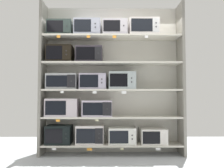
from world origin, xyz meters
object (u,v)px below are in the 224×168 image
object	(u,v)px
microwave_7	(93,82)
microwave_8	(122,81)
microwave_10	(89,55)
microwave_13	(115,29)
microwave_14	(144,28)
microwave_6	(62,82)
microwave_11	(60,29)
microwave_12	(88,29)
microwave_3	(153,136)
microwave_9	(60,54)
microwave_5	(97,108)
microwave_1	(90,134)
microwave_4	(63,107)
microwave_0	(59,134)
microwave_2	(122,136)

from	to	relation	value
microwave_7	microwave_8	world-z (taller)	microwave_8
microwave_8	microwave_10	world-z (taller)	microwave_10
microwave_13	microwave_14	world-z (taller)	microwave_14
microwave_8	microwave_14	world-z (taller)	microwave_14
microwave_6	microwave_11	distance (m)	0.99
microwave_12	microwave_6	bearing A→B (deg)	179.98
microwave_7	microwave_14	world-z (taller)	microwave_14
microwave_3	microwave_9	world-z (taller)	microwave_9
microwave_5	microwave_8	xyz separation A→B (m)	(0.45, 0.00, 0.51)
microwave_6	microwave_8	bearing A→B (deg)	-0.00
microwave_1	microwave_13	size ratio (longest dim) A/B	1.11
microwave_4	microwave_11	bearing A→B (deg)	180.00
microwave_8	microwave_9	world-z (taller)	microwave_9
microwave_7	microwave_8	bearing A→B (deg)	0.02
microwave_12	microwave_13	size ratio (longest dim) A/B	1.07
microwave_0	microwave_11	size ratio (longest dim) A/B	1.00
microwave_2	microwave_8	bearing A→B (deg)	170.01
microwave_1	microwave_7	size ratio (longest dim) A/B	1.03
microwave_1	microwave_4	size ratio (longest dim) A/B	0.86
microwave_11	microwave_10	bearing A→B (deg)	-0.02
microwave_12	microwave_4	bearing A→B (deg)	180.00
microwave_13	microwave_8	bearing A→B (deg)	-0.04
microwave_2	microwave_4	distance (m)	1.21
microwave_9	microwave_11	world-z (taller)	microwave_11
microwave_3	microwave_13	distance (m)	2.11
microwave_1	microwave_10	xyz separation A→B (m)	(-0.02, -0.00, 1.47)
microwave_3	microwave_8	xyz separation A→B (m)	(-0.57, 0.00, 1.01)
microwave_1	microwave_2	size ratio (longest dim) A/B	1.02
microwave_6	microwave_9	distance (m)	0.51
microwave_12	microwave_1	bearing A→B (deg)	-0.07
microwave_11	microwave_13	xyz separation A→B (m)	(1.02, 0.00, 0.00)
microwave_10	microwave_13	world-z (taller)	microwave_13
microwave_13	microwave_9	bearing A→B (deg)	-179.98
microwave_9	microwave_14	world-z (taller)	microwave_14
microwave_2	microwave_4	bearing A→B (deg)	180.00
microwave_8	microwave_1	bearing A→B (deg)	-179.99
microwave_6	microwave_3	bearing A→B (deg)	-0.01
microwave_5	microwave_7	world-z (taller)	microwave_7
microwave_0	microwave_11	xyz separation A→B (m)	(-0.00, 0.00, 1.96)
microwave_3	microwave_5	bearing A→B (deg)	180.00
microwave_9	microwave_10	distance (m)	0.54
microwave_4	microwave_9	xyz separation A→B (m)	(-0.06, -0.00, 0.98)
microwave_1	microwave_9	xyz separation A→B (m)	(-0.56, -0.00, 1.48)
microwave_0	microwave_14	bearing A→B (deg)	0.00
microwave_11	microwave_5	bearing A→B (deg)	-0.00
microwave_2	microwave_13	world-z (taller)	microwave_13
microwave_4	microwave_14	size ratio (longest dim) A/B	1.07
microwave_1	microwave_5	bearing A→B (deg)	0.03
microwave_1	microwave_2	bearing A→B (deg)	0.01
microwave_4	microwave_12	distance (m)	1.54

